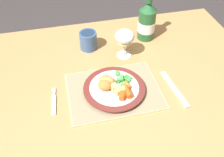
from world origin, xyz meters
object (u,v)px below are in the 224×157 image
object	(u,v)px
dinner_plate	(114,89)
drinking_cup	(88,40)
bottle	(147,21)
table_knife	(177,92)
dining_table	(107,94)
fork	(54,103)
wine_glass	(125,38)

from	to	relation	value
dinner_plate	drinking_cup	bearing A→B (deg)	99.41
bottle	table_knife	bearing A→B (deg)	-89.83
dining_table	table_knife	bearing A→B (deg)	-29.18
table_knife	bottle	xyz separation A→B (m)	(-0.00, 0.37, 0.09)
dinner_plate	bottle	world-z (taller)	bottle
dinner_plate	fork	distance (m)	0.23
bottle	fork	bearing A→B (deg)	-145.03
drinking_cup	bottle	bearing A→B (deg)	4.04
dinner_plate	fork	xyz separation A→B (m)	(-0.23, -0.01, -0.01)
dining_table	fork	size ratio (longest dim) A/B	10.01
fork	wine_glass	distance (m)	0.39
fork	drinking_cup	distance (m)	0.35
dining_table	wine_glass	xyz separation A→B (m)	(0.10, 0.13, 0.19)
dining_table	dinner_plate	distance (m)	0.13
fork	bottle	bearing A→B (deg)	34.97
table_knife	bottle	bearing A→B (deg)	90.17
bottle	drinking_cup	size ratio (longest dim) A/B	3.05
table_knife	wine_glass	xyz separation A→B (m)	(-0.14, 0.26, 0.09)
dinner_plate	dining_table	bearing A→B (deg)	97.84
dining_table	fork	distance (m)	0.25
dining_table	fork	world-z (taller)	fork
dinner_plate	bottle	size ratio (longest dim) A/B	0.93
wine_glass	drinking_cup	size ratio (longest dim) A/B	1.60
fork	bottle	size ratio (longest dim) A/B	0.52
fork	dining_table	bearing A→B (deg)	20.98
dining_table	dinner_plate	bearing A→B (deg)	-82.16
bottle	dining_table	bearing A→B (deg)	-135.48
dining_table	wine_glass	bearing A→B (deg)	50.45
dinner_plate	bottle	bearing A→B (deg)	53.78
dining_table	wine_glass	distance (m)	0.25
bottle	drinking_cup	distance (m)	0.28
drinking_cup	table_knife	bearing A→B (deg)	-51.50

